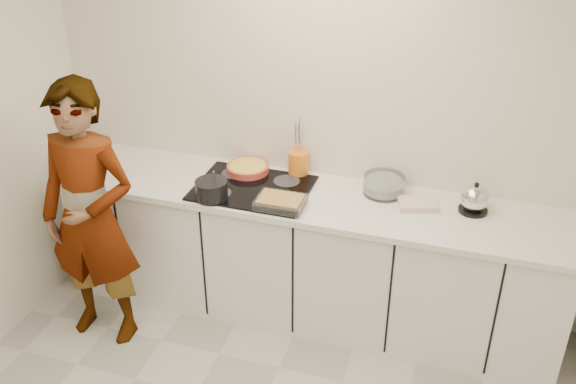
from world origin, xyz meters
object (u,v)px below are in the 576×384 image
(baking_dish, at_px, (280,202))
(utensil_crock, at_px, (298,163))
(mixing_bowl, at_px, (384,185))
(hob, at_px, (253,188))
(kettle, at_px, (474,199))
(tart_dish, at_px, (248,168))
(saucepan, at_px, (211,189))
(cook, at_px, (90,218))

(baking_dish, height_order, utensil_crock, utensil_crock)
(mixing_bowl, bearing_deg, hob, -166.22)
(kettle, bearing_deg, tart_dish, 177.79)
(kettle, bearing_deg, saucepan, -167.81)
(baking_dish, xyz_separation_m, kettle, (1.10, 0.31, 0.04))
(hob, bearing_deg, saucepan, -134.65)
(tart_dish, bearing_deg, kettle, -2.21)
(saucepan, height_order, cook, cook)
(hob, bearing_deg, mixing_bowl, 13.78)
(baking_dish, relative_size, utensil_crock, 1.73)
(saucepan, relative_size, cook, 0.12)
(hob, height_order, baking_dish, baking_dish)
(mixing_bowl, xyz_separation_m, utensil_crock, (-0.58, 0.08, 0.03))
(cook, bearing_deg, hob, 31.98)
(tart_dish, xyz_separation_m, saucepan, (-0.09, -0.39, 0.03))
(hob, relative_size, baking_dish, 2.51)
(tart_dish, bearing_deg, saucepan, -102.96)
(baking_dish, relative_size, cook, 0.17)
(kettle, xyz_separation_m, utensil_crock, (-1.12, 0.14, 0.00))
(cook, bearing_deg, kettle, 16.25)
(mixing_bowl, distance_m, cook, 1.80)
(baking_dish, height_order, cook, cook)
(tart_dish, xyz_separation_m, kettle, (1.45, -0.06, 0.04))
(hob, bearing_deg, cook, -146.93)
(cook, bearing_deg, baking_dish, 18.00)
(tart_dish, xyz_separation_m, cook, (-0.73, -0.74, -0.09))
(hob, distance_m, utensil_crock, 0.36)
(saucepan, height_order, kettle, saucepan)
(utensil_crock, height_order, cook, cook)
(tart_dish, xyz_separation_m, baking_dish, (0.35, -0.36, 0.01))
(utensil_crock, bearing_deg, cook, -142.19)
(cook, bearing_deg, mixing_bowl, 23.30)
(mixing_bowl, height_order, kettle, kettle)
(mixing_bowl, bearing_deg, saucepan, -158.41)
(hob, height_order, cook, cook)
(mixing_bowl, bearing_deg, utensil_crock, 172.27)
(saucepan, bearing_deg, kettle, 12.19)
(kettle, distance_m, cook, 2.29)
(tart_dish, distance_m, utensil_crock, 0.34)
(kettle, relative_size, utensil_crock, 1.20)
(tart_dish, xyz_separation_m, mixing_bowl, (0.90, 0.00, 0.02))
(baking_dish, xyz_separation_m, cook, (-1.08, -0.37, -0.10))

